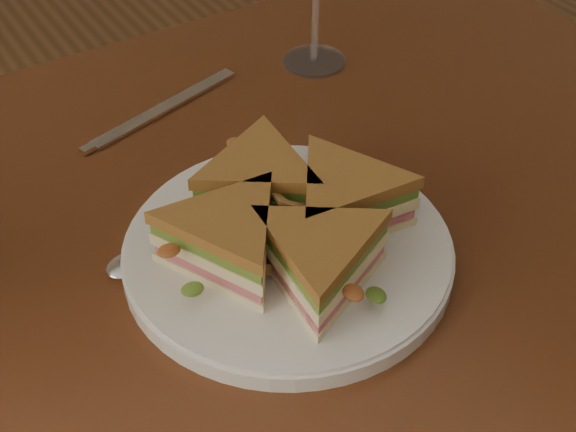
{
  "coord_description": "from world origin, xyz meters",
  "views": [
    {
      "loc": [
        -0.22,
        -0.47,
        1.25
      ],
      "look_at": [
        0.05,
        -0.04,
        0.8
      ],
      "focal_mm": 50.0,
      "sensor_mm": 36.0,
      "label": 1
    }
  ],
  "objects_px": {
    "sandwich_wedges": "(288,220)",
    "spoon": "(151,250)",
    "knife": "(156,113)",
    "plate": "(288,252)",
    "table": "(223,324)"
  },
  "relations": [
    {
      "from": "table",
      "to": "plate",
      "type": "height_order",
      "value": "plate"
    },
    {
      "from": "sandwich_wedges",
      "to": "spoon",
      "type": "height_order",
      "value": "sandwich_wedges"
    },
    {
      "from": "sandwich_wedges",
      "to": "spoon",
      "type": "bearing_deg",
      "value": 145.31
    },
    {
      "from": "plate",
      "to": "spoon",
      "type": "height_order",
      "value": "plate"
    },
    {
      "from": "sandwich_wedges",
      "to": "knife",
      "type": "bearing_deg",
      "value": 90.59
    },
    {
      "from": "knife",
      "to": "table",
      "type": "bearing_deg",
      "value": -117.28
    },
    {
      "from": "sandwich_wedges",
      "to": "knife",
      "type": "xyz_separation_m",
      "value": [
        -0.0,
        0.27,
        -0.04
      ]
    },
    {
      "from": "table",
      "to": "sandwich_wedges",
      "type": "distance_m",
      "value": 0.16
    },
    {
      "from": "plate",
      "to": "sandwich_wedges",
      "type": "distance_m",
      "value": 0.04
    },
    {
      "from": "sandwich_wedges",
      "to": "knife",
      "type": "height_order",
      "value": "sandwich_wedges"
    },
    {
      "from": "sandwich_wedges",
      "to": "plate",
      "type": "bearing_deg",
      "value": -135.0
    },
    {
      "from": "sandwich_wedges",
      "to": "knife",
      "type": "distance_m",
      "value": 0.27
    },
    {
      "from": "spoon",
      "to": "table",
      "type": "bearing_deg",
      "value": -51.04
    },
    {
      "from": "plate",
      "to": "knife",
      "type": "bearing_deg",
      "value": 90.59
    },
    {
      "from": "spoon",
      "to": "knife",
      "type": "bearing_deg",
      "value": 41.63
    }
  ]
}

